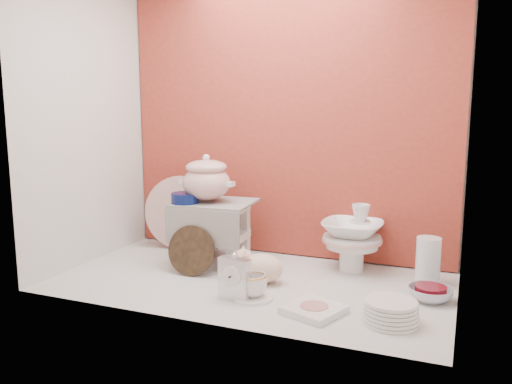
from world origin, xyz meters
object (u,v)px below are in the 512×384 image
soup_tureen (206,178)px  porcelain_tower (352,237)px  floral_platter (181,213)px  plush_pig (262,268)px  blue_white_vase (202,233)px  mantel_clock (235,277)px  step_stool (215,233)px  gold_rim_teacup (253,285)px  crystal_bowl (430,294)px  dinner_plate_stack (391,312)px

soup_tureen → porcelain_tower: size_ratio=0.83×
floral_platter → plush_pig: size_ratio=1.68×
blue_white_vase → porcelain_tower: bearing=0.9°
mantel_clock → plush_pig: mantel_clock is taller
blue_white_vase → porcelain_tower: (0.82, 0.01, 0.05)m
step_stool → plush_pig: size_ratio=1.54×
plush_pig → gold_rim_teacup: 0.20m
floral_platter → crystal_bowl: bearing=-12.6°
step_stool → crystal_bowl: 1.08m
mantel_clock → plush_pig: 0.24m
step_stool → soup_tureen: size_ratio=1.36×
soup_tureen → floral_platter: bearing=143.1°
soup_tureen → dinner_plate_stack: bearing=-22.3°
dinner_plate_stack → crystal_bowl: (0.12, 0.30, -0.02)m
mantel_clock → dinner_plate_stack: size_ratio=0.93×
mantel_clock → crystal_bowl: (0.76, 0.30, -0.07)m
blue_white_vase → dinner_plate_stack: (1.10, -0.56, -0.07)m
step_stool → blue_white_vase: bearing=133.0°
soup_tureen → crystal_bowl: bearing=-5.5°
floral_platter → mantel_clock: (0.61, -0.61, -0.11)m
soup_tureen → blue_white_vase: (-0.12, 0.16, -0.33)m
soup_tureen → floral_platter: size_ratio=0.68×
floral_platter → gold_rim_teacup: size_ratio=3.46×
floral_platter → gold_rim_teacup: floral_platter is taller
floral_platter → blue_white_vase: size_ratio=1.80×
floral_platter → step_stool: bearing=-31.1°
gold_rim_teacup → blue_white_vase: bearing=134.8°
plush_pig → crystal_bowl: size_ratio=1.35×
dinner_plate_stack → crystal_bowl: dinner_plate_stack is taller
crystal_bowl → step_stool: bearing=173.3°
soup_tureen → mantel_clock: size_ratio=1.41×
crystal_bowl → dinner_plate_stack: bearing=-112.4°
soup_tureen → mantel_clock: 0.63m
soup_tureen → floral_platter: (-0.27, 0.20, -0.24)m
floral_platter → dinner_plate_stack: size_ratio=1.94×
gold_rim_teacup → porcelain_tower: size_ratio=0.36×
blue_white_vase → soup_tureen: bearing=-53.7°
step_stool → dinner_plate_stack: bearing=-28.3°
floral_platter → soup_tureen: bearing=-36.9°
floral_platter → crystal_bowl: 1.42m
porcelain_tower → mantel_clock: bearing=-122.8°
floral_platter → plush_pig: floral_platter is taller
floral_platter → mantel_clock: 0.87m
step_stool → soup_tureen: bearing=-154.8°
step_stool → crystal_bowl: size_ratio=2.09×
porcelain_tower → plush_pig: bearing=-135.1°
crystal_bowl → gold_rim_teacup: bearing=-159.5°
porcelain_tower → soup_tureen: bearing=-166.5°
mantel_clock → blue_white_vase: bearing=136.8°
mantel_clock → crystal_bowl: bearing=29.4°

